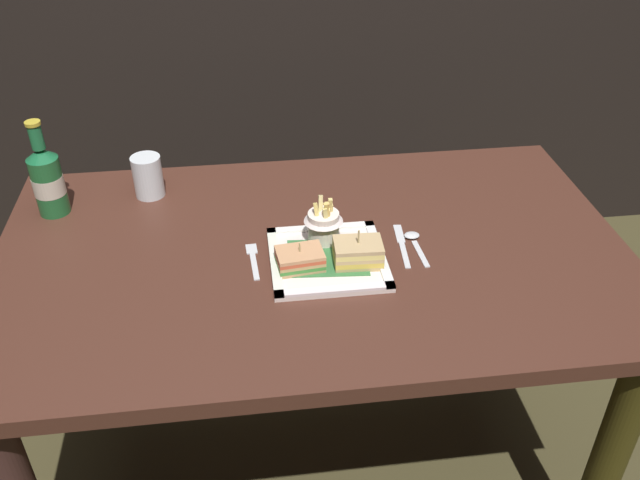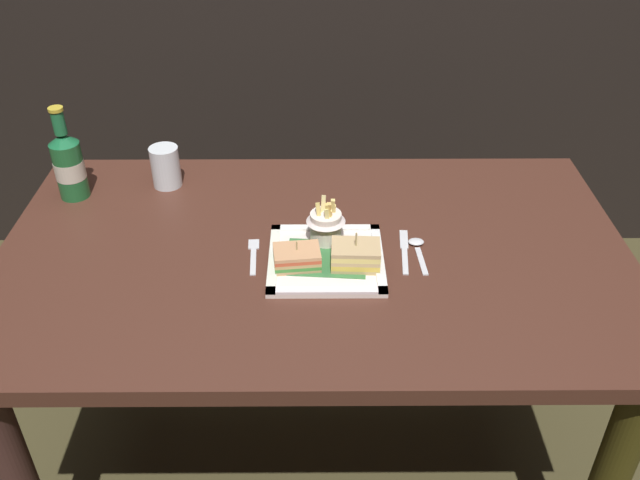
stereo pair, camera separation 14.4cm
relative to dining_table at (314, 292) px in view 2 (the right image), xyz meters
name	(u,v)px [view 2 (the right image)]	position (x,y,z in m)	size (l,w,h in m)	color
ground_plane	(315,463)	(0.00, 0.00, -0.63)	(6.00, 6.00, 0.00)	#423C22
dining_table	(314,292)	(0.00, 0.00, 0.00)	(1.39, 0.84, 0.75)	#48271D
square_plate	(326,260)	(0.03, -0.05, 0.13)	(0.25, 0.25, 0.02)	white
sandwich_half_left	(297,257)	(-0.04, -0.07, 0.15)	(0.10, 0.08, 0.06)	tan
sandwich_half_right	(356,255)	(0.09, -0.07, 0.16)	(0.10, 0.08, 0.08)	tan
fries_cup	(326,222)	(0.03, 0.02, 0.18)	(0.09, 0.09, 0.11)	white
beer_bottle	(69,164)	(-0.59, 0.23, 0.21)	(0.07, 0.07, 0.23)	#20622F
water_glass	(166,169)	(-0.37, 0.28, 0.17)	(0.07, 0.07, 0.10)	silver
fork	(253,254)	(-0.13, -0.02, 0.13)	(0.03, 0.13, 0.00)	silver
knife	(404,249)	(0.20, -0.01, 0.13)	(0.03, 0.17, 0.00)	silver
spoon	(417,247)	(0.23, 0.00, 0.13)	(0.03, 0.13, 0.01)	silver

